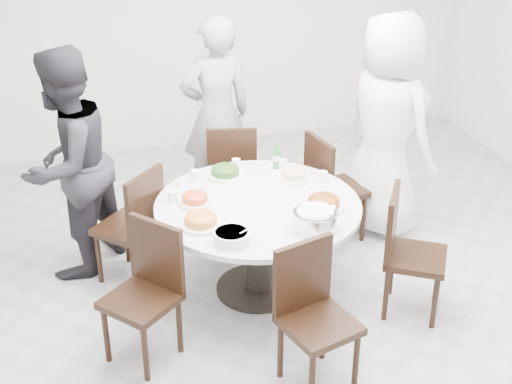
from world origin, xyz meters
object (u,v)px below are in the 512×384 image
object	(u,v)px
chair_n	(232,171)
beverage_bottle	(277,156)
chair_ne	(337,187)
diner_right	(387,126)
rice_bowl	(315,220)
chair_s	(319,322)
dining_table	(258,248)
chair_nw	(128,225)
chair_sw	(140,298)
soup_bowl	(231,237)
diner_left	(68,165)
chair_se	(416,255)
diner_middle	(216,114)

from	to	relation	value
chair_n	beverage_bottle	distance (m)	0.75
chair_ne	beverage_bottle	distance (m)	0.67
diner_right	rice_bowl	bearing A→B (deg)	114.05
chair_ne	chair_s	distance (m)	1.85
chair_n	diner_right	xyz separation A→B (m)	(1.22, -0.50, 0.48)
chair_ne	rice_bowl	bearing A→B (deg)	139.77
dining_table	chair_nw	bearing A→B (deg)	154.15
chair_n	chair_sw	bearing A→B (deg)	70.77
soup_bowl	beverage_bottle	world-z (taller)	beverage_bottle
chair_sw	diner_left	distance (m)	1.37
chair_se	beverage_bottle	bearing A→B (deg)	64.56
soup_bowl	diner_right	bearing A→B (deg)	34.12
chair_s	beverage_bottle	distance (m)	1.69
chair_sw	chair_s	xyz separation A→B (m)	(1.02, -0.56, 0.00)
soup_bowl	beverage_bottle	bearing A→B (deg)	57.73
beverage_bottle	rice_bowl	bearing A→B (deg)	-92.66
diner_left	soup_bowl	xyz separation A→B (m)	(0.97, -1.18, -0.12)
beverage_bottle	chair_se	bearing A→B (deg)	-57.69
chair_se	chair_n	bearing A→B (deg)	60.56
chair_n	soup_bowl	distance (m)	1.68
dining_table	chair_ne	xyz separation A→B (m)	(0.87, 0.59, 0.10)
chair_se	chair_s	bearing A→B (deg)	151.90
chair_s	diner_right	bearing A→B (deg)	38.53
rice_bowl	chair_n	bearing A→B (deg)	96.31
chair_s	chair_se	xyz separation A→B (m)	(0.93, 0.53, 0.00)
chair_sw	soup_bowl	xyz separation A→B (m)	(0.63, 0.07, 0.31)
rice_bowl	soup_bowl	bearing A→B (deg)	-179.56
dining_table	beverage_bottle	bearing A→B (deg)	59.68
soup_bowl	chair_nw	bearing A→B (deg)	123.46
diner_right	chair_se	bearing A→B (deg)	143.49
chair_nw	rice_bowl	world-z (taller)	chair_nw
chair_n	chair_se	size ratio (longest dim) A/B	1.00
rice_bowl	dining_table	bearing A→B (deg)	120.68
chair_ne	chair_n	bearing A→B (deg)	43.95
chair_se	diner_middle	world-z (taller)	diner_middle
chair_sw	beverage_bottle	size ratio (longest dim) A/B	4.59
soup_bowl	chair_s	bearing A→B (deg)	-58.08
chair_se	diner_left	size ratio (longest dim) A/B	0.53
chair_se	chair_ne	bearing A→B (deg)	39.33
rice_bowl	soup_bowl	distance (m)	0.58
chair_nw	chair_sw	distance (m)	0.97
chair_s	chair_nw	bearing A→B (deg)	106.83
rice_bowl	chair_ne	bearing A→B (deg)	60.22
chair_se	soup_bowl	distance (m)	1.36
chair_sw	rice_bowl	distance (m)	1.26
chair_ne	diner_middle	world-z (taller)	diner_middle
diner_middle	diner_left	xyz separation A→B (m)	(-1.33, -0.74, 0.01)
chair_nw	diner_middle	size ratio (longest dim) A/B	0.53
chair_ne	chair_s	bearing A→B (deg)	144.36
chair_n	soup_bowl	bearing A→B (deg)	88.34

